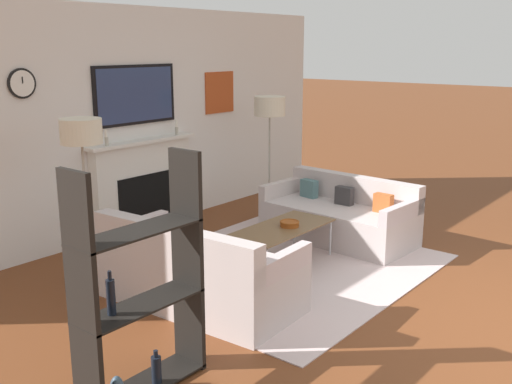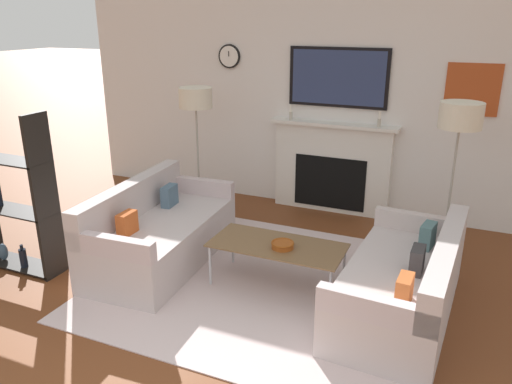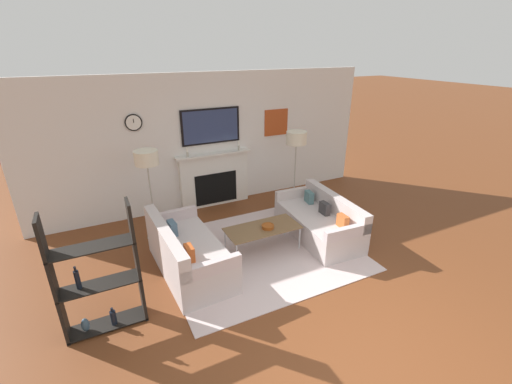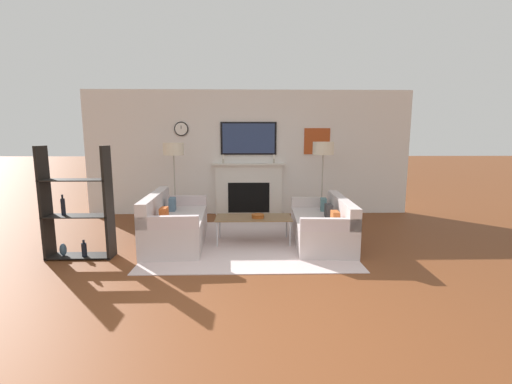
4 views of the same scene
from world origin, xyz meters
name	(u,v)px [view 2 (image 2 of 4)]	position (x,y,z in m)	size (l,w,h in m)	color
fireplace_wall	(337,114)	(0.00, 4.75, 1.23)	(7.10, 0.28, 2.70)	silver
area_rug	(269,284)	(0.00, 2.57, 0.01)	(3.01, 2.67, 0.01)	beige
couch_left	(159,235)	(-1.20, 2.56, 0.29)	(0.94, 1.80, 0.81)	beige
couch_right	(404,285)	(1.20, 2.56, 0.27)	(0.93, 1.81, 0.73)	beige
coffee_table	(277,247)	(0.07, 2.58, 0.39)	(1.21, 0.56, 0.42)	brown
decorative_bowl	(283,245)	(0.14, 2.53, 0.45)	(0.21, 0.21, 0.06)	#904216
floor_lamp_left	(196,100)	(-1.43, 3.80, 1.45)	(0.39, 0.39, 1.60)	#9E998E
floor_lamp_right	(461,118)	(1.43, 3.80, 1.46)	(0.40, 0.40, 1.61)	#9E998E
shelf_unit	(12,201)	(-2.39, 1.91, 0.70)	(0.90, 0.28, 1.57)	black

